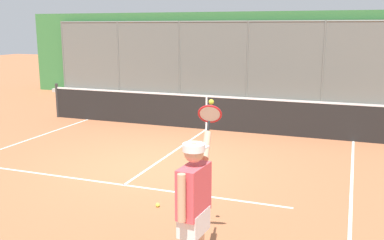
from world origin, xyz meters
name	(u,v)px	position (x,y,z in m)	size (l,w,h in m)	color
ground_plane	(152,166)	(0.00, 0.00, 0.00)	(60.00, 60.00, 0.00)	#A8603D
court_line_markings	(115,191)	(0.00, 1.49, 0.00)	(7.77, 8.63, 0.01)	white
fence_backdrop	(251,57)	(0.00, -8.96, 1.66)	(19.28, 1.37, 3.36)	slate
tennis_net	(207,112)	(0.00, -3.55, 0.49)	(9.98, 0.09, 1.07)	#2D2D2D
tennis_player	(194,204)	(-2.26, 3.69, 0.95)	(0.40, 1.39, 1.92)	navy
tennis_ball_near_baseline	(158,205)	(-0.98, 1.86, 0.03)	(0.07, 0.07, 0.07)	#D6E042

